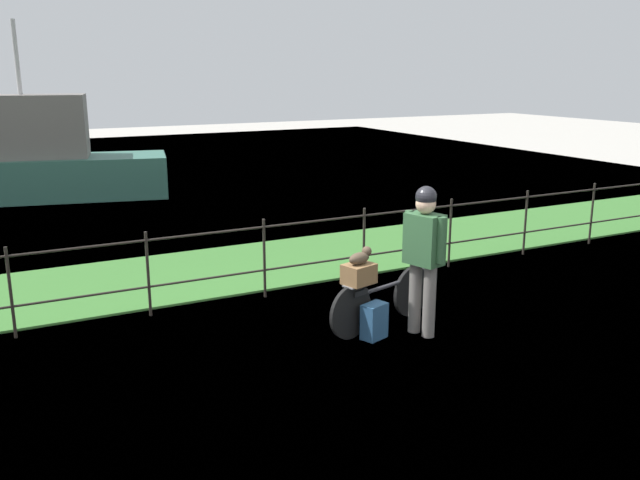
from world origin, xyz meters
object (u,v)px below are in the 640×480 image
object	(u,v)px
wooden_crate	(359,274)
mooring_bollard	(429,266)
cyclist_person	(424,248)
backpack_on_paving	(374,321)
bicycle_main	(381,300)
moored_boat_near	(28,163)
terrier_dog	(361,257)

from	to	relation	value
wooden_crate	mooring_bollard	xyz separation A→B (m)	(1.86, 1.20, -0.47)
cyclist_person	backpack_on_paving	world-z (taller)	cyclist_person
cyclist_person	mooring_bollard	distance (m)	2.06
mooring_bollard	backpack_on_paving	bearing A→B (deg)	-142.23
bicycle_main	cyclist_person	distance (m)	0.83
cyclist_person	moored_boat_near	bearing A→B (deg)	106.19
bicycle_main	backpack_on_paving	xyz separation A→B (m)	(-0.25, -0.25, -0.13)
wooden_crate	terrier_dog	world-z (taller)	terrier_dog
bicycle_main	cyclist_person	bearing A→B (deg)	-53.50
bicycle_main	mooring_bollard	world-z (taller)	bicycle_main
terrier_dog	backpack_on_paving	distance (m)	0.73
bicycle_main	wooden_crate	bearing A→B (deg)	-164.38
bicycle_main	moored_boat_near	world-z (taller)	moored_boat_near
bicycle_main	wooden_crate	size ratio (longest dim) A/B	4.84
terrier_dog	backpack_on_paving	xyz separation A→B (m)	(0.09, -0.16, -0.71)
terrier_dog	mooring_bollard	world-z (taller)	terrier_dog
cyclist_person	moored_boat_near	world-z (taller)	moored_boat_near
bicycle_main	backpack_on_paving	world-z (taller)	bicycle_main
terrier_dog	wooden_crate	bearing A→B (deg)	-164.38
cyclist_person	mooring_bollard	xyz separation A→B (m)	(1.21, 1.49, -0.76)
backpack_on_paving	mooring_bollard	size ratio (longest dim) A/B	0.81
backpack_on_paving	bicycle_main	bearing A→B (deg)	-153.88
wooden_crate	backpack_on_paving	distance (m)	0.55
bicycle_main	backpack_on_paving	bearing A→B (deg)	-134.82
backpack_on_paving	mooring_bollard	xyz separation A→B (m)	(1.74, 1.35, 0.05)
bicycle_main	moored_boat_near	distance (m)	10.79
terrier_dog	cyclist_person	distance (m)	0.70
wooden_crate	backpack_on_paving	size ratio (longest dim) A/B	0.83
cyclist_person	backpack_on_paving	bearing A→B (deg)	165.94
wooden_crate	terrier_dog	size ratio (longest dim) A/B	1.03
cyclist_person	wooden_crate	bearing A→B (deg)	156.48
wooden_crate	mooring_bollard	bearing A→B (deg)	32.86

